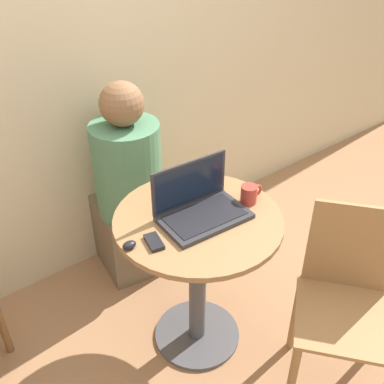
# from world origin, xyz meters

# --- Properties ---
(ground_plane) EXTENTS (12.00, 12.00, 0.00)m
(ground_plane) POSITION_xyz_m (0.00, 0.00, 0.00)
(ground_plane) COLOR #9E704C
(back_wall) EXTENTS (7.00, 0.05, 2.60)m
(back_wall) POSITION_xyz_m (0.00, 0.90, 1.30)
(back_wall) COLOR beige
(back_wall) RESTS_ON ground_plane
(round_table) EXTENTS (0.72, 0.72, 0.76)m
(round_table) POSITION_xyz_m (0.00, 0.00, 0.54)
(round_table) COLOR #4C4C51
(round_table) RESTS_ON ground_plane
(laptop) EXTENTS (0.38, 0.25, 0.23)m
(laptop) POSITION_xyz_m (0.01, 0.01, 0.81)
(laptop) COLOR #2D2D33
(laptop) RESTS_ON round_table
(cell_phone) EXTENTS (0.08, 0.11, 0.02)m
(cell_phone) POSITION_xyz_m (-0.24, -0.03, 0.77)
(cell_phone) COLOR black
(cell_phone) RESTS_ON round_table
(computer_mouse) EXTENTS (0.06, 0.04, 0.03)m
(computer_mouse) POSITION_xyz_m (-0.33, 0.01, 0.77)
(computer_mouse) COLOR black
(computer_mouse) RESTS_ON round_table
(coffee_cup) EXTENTS (0.12, 0.07, 0.08)m
(coffee_cup) POSITION_xyz_m (0.25, -0.05, 0.80)
(coffee_cup) COLOR #B2382D
(coffee_cup) RESTS_ON round_table
(chair_empty) EXTENTS (0.56, 0.56, 0.89)m
(chair_empty) POSITION_xyz_m (0.35, -0.55, 0.47)
(chair_empty) COLOR #9E7042
(chair_empty) RESTS_ON ground_plane
(person_seated) EXTENTS (0.41, 0.57, 1.17)m
(person_seated) POSITION_xyz_m (0.03, 0.68, 0.49)
(person_seated) COLOR brown
(person_seated) RESTS_ON ground_plane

